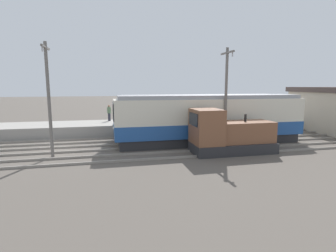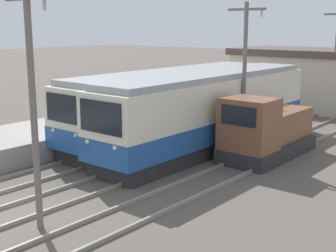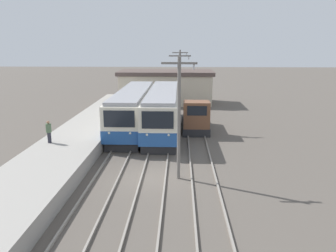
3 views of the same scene
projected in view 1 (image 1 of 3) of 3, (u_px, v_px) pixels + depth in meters
name	position (u px, v px, depth m)	size (l,w,h in m)	color
ground_plane	(59.00, 150.00, 18.49)	(200.00, 200.00, 0.00)	#564F47
platform_left	(70.00, 129.00, 24.43)	(4.50, 54.00, 1.02)	gray
track_left	(64.00, 142.00, 20.98)	(1.54, 60.00, 0.14)	gray
track_center	(58.00, 150.00, 18.28)	(1.54, 60.00, 0.14)	gray
track_right	(49.00, 162.00, 15.39)	(1.54, 60.00, 0.14)	gray
commuter_train_left	(202.00, 117.00, 23.29)	(2.84, 14.76, 3.74)	#28282B
commuter_train_center	(210.00, 121.00, 20.50)	(2.84, 14.89, 3.81)	#28282B
shunting_locomotive	(228.00, 135.00, 17.73)	(2.40, 5.66, 3.00)	#28282B
catenary_mast_near	(49.00, 96.00, 16.24)	(2.00, 0.20, 7.17)	slate
catenary_mast_mid	(226.00, 94.00, 18.85)	(2.00, 0.20, 7.17)	slate
person_on_platform	(109.00, 112.00, 26.20)	(0.38, 0.38, 1.61)	#282833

